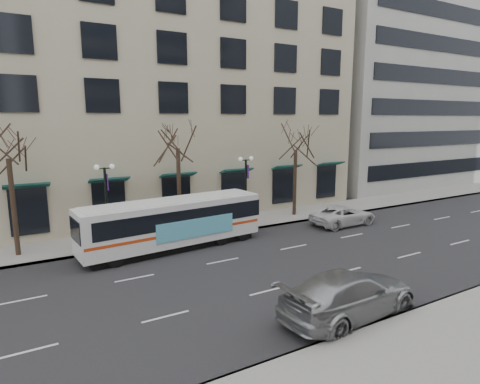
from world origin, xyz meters
TOP-DOWN VIEW (x-y plane):
  - ground at (0.00, 0.00)m, footprint 160.00×160.00m
  - sidewalk_far at (5.00, 9.00)m, footprint 80.00×4.00m
  - building_hotel at (-2.00, 21.00)m, footprint 40.00×20.00m
  - building_office at (32.00, 21.00)m, footprint 25.00×20.00m
  - tree_far_left at (-10.00, 8.80)m, footprint 3.60×3.60m
  - tree_far_mid at (0.00, 8.80)m, footprint 3.60×3.60m
  - tree_far_right at (10.00, 8.80)m, footprint 3.60×3.60m
  - lamp_post_left at (-4.99, 8.20)m, footprint 1.22×0.45m
  - lamp_post_right at (5.01, 8.20)m, footprint 1.22×0.45m
  - city_bus at (-1.53, 5.80)m, footprint 11.55×3.50m
  - silver_car at (1.52, -5.90)m, footprint 6.58×3.09m
  - white_pickup at (11.57, 4.80)m, footprint 5.26×2.46m

SIDE VIEW (x-z plane):
  - ground at x=0.00m, z-range 0.00..0.00m
  - sidewalk_far at x=5.00m, z-range 0.00..0.15m
  - white_pickup at x=11.57m, z-range 0.00..1.46m
  - silver_car at x=1.52m, z-range 0.00..1.86m
  - city_bus at x=-1.53m, z-range 0.14..3.23m
  - lamp_post_left at x=-4.99m, z-range 0.34..5.55m
  - lamp_post_right at x=5.01m, z-range 0.34..5.55m
  - tree_far_right at x=10.00m, z-range 2.39..10.45m
  - tree_far_left at x=-10.00m, z-range 2.53..10.87m
  - tree_far_mid at x=0.00m, z-range 2.63..11.18m
  - building_hotel at x=-2.00m, z-range 0.00..24.00m
  - building_office at x=32.00m, z-range 0.00..35.00m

